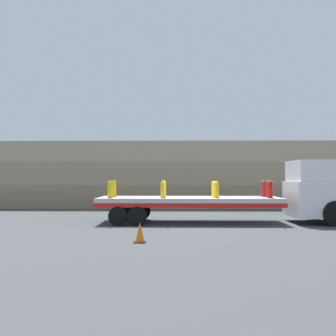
{
  "coord_description": "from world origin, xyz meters",
  "views": [
    {
      "loc": [
        -0.69,
        -17.93,
        2.22
      ],
      "look_at": [
        -1.02,
        0.0,
        2.61
      ],
      "focal_mm": 40.0,
      "sensor_mm": 36.0,
      "label": 1
    }
  ],
  "objects": [
    {
      "name": "rock_cliff",
      "position": [
        0.0,
        9.02,
        2.33
      ],
      "size": [
        60.0,
        3.3,
        4.66
      ],
      "color": "#84755B",
      "rests_on": "ground_plane"
    },
    {
      "name": "fire_hydrant_yellow_near_2",
      "position": [
        1.24,
        -0.56,
        1.59
      ],
      "size": [
        0.29,
        0.46,
        0.78
      ],
      "color": "gold",
      "rests_on": "flatbed_trailer"
    },
    {
      "name": "fire_hydrant_yellow_far_2",
      "position": [
        1.24,
        0.56,
        1.59
      ],
      "size": [
        0.29,
        0.46,
        0.78
      ],
      "color": "gold",
      "rests_on": "flatbed_trailer"
    },
    {
      "name": "cargo_strap_rear",
      "position": [
        -3.71,
        0.0,
        2.0
      ],
      "size": [
        0.05,
        2.75,
        0.01
      ],
      "color": "yellow",
      "rests_on": "fire_hydrant_yellow_near_0"
    },
    {
      "name": "fire_hydrant_red_far_3",
      "position": [
        3.71,
        0.56,
        1.59
      ],
      "size": [
        0.29,
        0.46,
        0.78
      ],
      "color": "red",
      "rests_on": "flatbed_trailer"
    },
    {
      "name": "ground_plane",
      "position": [
        0.0,
        0.0,
        0.0
      ],
      "size": [
        120.0,
        120.0,
        0.0
      ],
      "primitive_type": "plane",
      "color": "#3F4244"
    },
    {
      "name": "fire_hydrant_yellow_far_1",
      "position": [
        -1.24,
        0.56,
        1.59
      ],
      "size": [
        0.29,
        0.46,
        0.78
      ],
      "color": "gold",
      "rests_on": "flatbed_trailer"
    },
    {
      "name": "fire_hydrant_yellow_near_1",
      "position": [
        -1.24,
        -0.56,
        1.59
      ],
      "size": [
        0.29,
        0.46,
        0.78
      ],
      "color": "gold",
      "rests_on": "flatbed_trailer"
    },
    {
      "name": "truck_cab",
      "position": [
        6.03,
        0.0,
        1.47
      ],
      "size": [
        2.38,
        2.71,
        2.97
      ],
      "color": "silver",
      "rests_on": "ground_plane"
    },
    {
      "name": "fire_hydrant_yellow_far_0",
      "position": [
        -3.71,
        0.56,
        1.59
      ],
      "size": [
        0.29,
        0.46,
        0.78
      ],
      "color": "gold",
      "rests_on": "flatbed_trailer"
    },
    {
      "name": "cargo_strap_front",
      "position": [
        3.71,
        0.0,
        2.0
      ],
      "size": [
        0.05,
        2.75,
        0.01
      ],
      "color": "yellow",
      "rests_on": "fire_hydrant_red_near_3"
    },
    {
      "name": "flatbed_trailer",
      "position": [
        -0.46,
        0.0,
        0.99
      ],
      "size": [
        8.62,
        2.65,
        1.21
      ],
      "color": "#B2B2B7",
      "rests_on": "ground_plane"
    },
    {
      "name": "traffic_cone",
      "position": [
        -1.86,
        -5.39,
        0.33
      ],
      "size": [
        0.4,
        0.4,
        0.67
      ],
      "color": "black",
      "rests_on": "ground_plane"
    },
    {
      "name": "cargo_strap_middle",
      "position": [
        -1.24,
        0.0,
        2.0
      ],
      "size": [
        0.05,
        2.75,
        0.01
      ],
      "color": "yellow",
      "rests_on": "fire_hydrant_yellow_near_1"
    },
    {
      "name": "fire_hydrant_yellow_near_0",
      "position": [
        -3.71,
        -0.56,
        1.59
      ],
      "size": [
        0.29,
        0.46,
        0.78
      ],
      "color": "gold",
      "rests_on": "flatbed_trailer"
    },
    {
      "name": "fire_hydrant_red_near_3",
      "position": [
        3.71,
        -0.56,
        1.59
      ],
      "size": [
        0.29,
        0.46,
        0.78
      ],
      "color": "red",
      "rests_on": "flatbed_trailer"
    }
  ]
}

